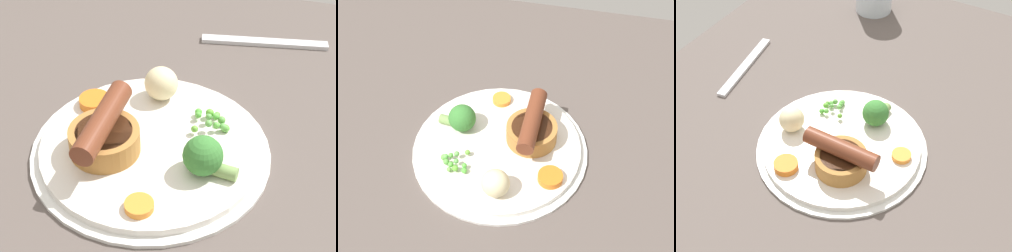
# 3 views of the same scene
# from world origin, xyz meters

# --- Properties ---
(dining_table) EXTENTS (1.10, 0.80, 0.03)m
(dining_table) POSITION_xyz_m (0.00, 0.00, 0.01)
(dining_table) COLOR #564C47
(dining_table) RESTS_ON ground
(dinner_plate) EXTENTS (0.27, 0.27, 0.01)m
(dinner_plate) POSITION_xyz_m (0.03, -0.01, 0.04)
(dinner_plate) COLOR silver
(dinner_plate) RESTS_ON dining_table
(sausage_pudding) EXTENTS (0.08, 0.12, 0.05)m
(sausage_pudding) POSITION_xyz_m (-0.01, -0.03, 0.07)
(sausage_pudding) COLOR #AD7538
(sausage_pudding) RESTS_ON dinner_plate
(pea_pile) EXTENTS (0.05, 0.04, 0.02)m
(pea_pile) POSITION_xyz_m (0.09, 0.04, 0.05)
(pea_pile) COLOR #53B23D
(pea_pile) RESTS_ON dinner_plate
(broccoli_floret_near) EXTENTS (0.06, 0.04, 0.04)m
(broccoli_floret_near) POSITION_xyz_m (0.10, -0.04, 0.06)
(broccoli_floret_near) COLOR #387A33
(broccoli_floret_near) RESTS_ON dinner_plate
(potato_chunk_0) EXTENTS (0.05, 0.05, 0.04)m
(potato_chunk_0) POSITION_xyz_m (0.02, 0.07, 0.06)
(potato_chunk_0) COLOR beige
(potato_chunk_0) RESTS_ON dinner_plate
(carrot_slice_0) EXTENTS (0.05, 0.05, 0.01)m
(carrot_slice_0) POSITION_xyz_m (-0.05, 0.04, 0.05)
(carrot_slice_0) COLOR orange
(carrot_slice_0) RESTS_ON dinner_plate
(carrot_slice_1) EXTENTS (0.04, 0.04, 0.01)m
(carrot_slice_1) POSITION_xyz_m (0.05, -0.10, 0.05)
(carrot_slice_1) COLOR orange
(carrot_slice_1) RESTS_ON dinner_plate
(fork) EXTENTS (0.18, 0.05, 0.01)m
(fork) POSITION_xyz_m (0.12, 0.25, 0.03)
(fork) COLOR silver
(fork) RESTS_ON dining_table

